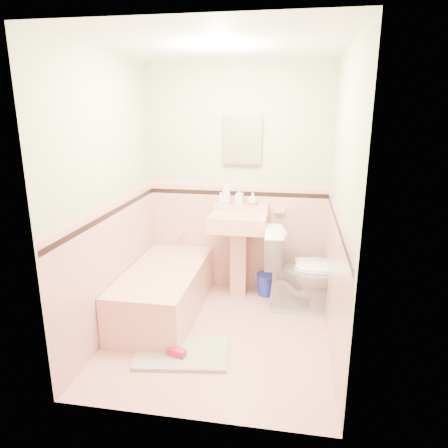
% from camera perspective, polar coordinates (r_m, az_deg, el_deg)
% --- Properties ---
extents(floor, '(2.20, 2.20, 0.00)m').
position_cam_1_polar(floor, '(3.99, -0.64, -14.95)').
color(floor, '#E9A898').
rests_on(floor, ground).
extents(ceiling, '(2.20, 2.20, 0.00)m').
position_cam_1_polar(ceiling, '(3.46, -0.78, 23.44)').
color(ceiling, white).
rests_on(ceiling, ground).
extents(wall_back, '(2.50, 0.00, 2.50)m').
position_cam_1_polar(wall_back, '(4.58, 1.84, 5.86)').
color(wall_back, '#F7EBC9').
rests_on(wall_back, ground).
extents(wall_front, '(2.50, 0.00, 2.50)m').
position_cam_1_polar(wall_front, '(2.49, -5.37, -2.77)').
color(wall_front, '#F7EBC9').
rests_on(wall_front, ground).
extents(wall_left, '(0.00, 2.50, 2.50)m').
position_cam_1_polar(wall_left, '(3.83, -15.61, 3.30)').
color(wall_left, '#F7EBC9').
rests_on(wall_left, ground).
extents(wall_right, '(0.00, 2.50, 2.50)m').
position_cam_1_polar(wall_right, '(3.48, 15.71, 2.09)').
color(wall_right, '#F7EBC9').
rests_on(wall_right, ground).
extents(wainscot_back, '(2.00, 0.00, 2.00)m').
position_cam_1_polar(wainscot_back, '(4.73, 1.75, -1.95)').
color(wainscot_back, '#EBAD9E').
rests_on(wainscot_back, ground).
extents(wainscot_front, '(2.00, 0.00, 2.00)m').
position_cam_1_polar(wainscot_front, '(2.77, -4.95, -15.55)').
color(wainscot_front, '#EBAD9E').
rests_on(wainscot_front, ground).
extents(wainscot_left, '(0.00, 2.20, 2.20)m').
position_cam_1_polar(wainscot_left, '(4.01, -14.77, -5.81)').
color(wainscot_left, '#EBAD9E').
rests_on(wainscot_left, ground).
extents(wainscot_right, '(0.00, 2.20, 2.20)m').
position_cam_1_polar(wainscot_right, '(3.68, 14.78, -7.77)').
color(wainscot_right, '#EBAD9E').
rests_on(wainscot_right, ground).
extents(accent_back, '(2.00, 0.00, 2.00)m').
position_cam_1_polar(accent_back, '(4.59, 1.79, 4.22)').
color(accent_back, black).
rests_on(accent_back, ground).
extents(accent_front, '(2.00, 0.00, 2.00)m').
position_cam_1_polar(accent_front, '(2.55, -5.19, -5.42)').
color(accent_front, black).
rests_on(accent_front, ground).
extents(accent_left, '(0.00, 2.20, 2.20)m').
position_cam_1_polar(accent_left, '(3.85, -15.23, 1.41)').
color(accent_left, black).
rests_on(accent_left, ground).
extents(accent_right, '(0.00, 2.20, 2.20)m').
position_cam_1_polar(accent_right, '(3.51, 15.26, 0.05)').
color(accent_right, black).
rests_on(accent_right, ground).
extents(cap_back, '(2.00, 0.00, 2.00)m').
position_cam_1_polar(cap_back, '(4.57, 1.80, 5.45)').
color(cap_back, beige).
rests_on(cap_back, ground).
extents(cap_front, '(2.00, 0.00, 2.00)m').
position_cam_1_polar(cap_front, '(2.51, -5.24, -3.29)').
color(cap_front, beige).
rests_on(cap_front, ground).
extents(cap_left, '(0.00, 2.20, 2.20)m').
position_cam_1_polar(cap_left, '(3.83, -15.33, 2.86)').
color(cap_left, beige).
rests_on(cap_left, ground).
extents(cap_right, '(0.00, 2.20, 2.20)m').
position_cam_1_polar(cap_right, '(3.49, 15.38, 1.63)').
color(cap_right, beige).
rests_on(cap_right, ground).
extents(bathtub, '(0.70, 1.50, 0.45)m').
position_cam_1_polar(bathtub, '(4.31, -8.20, -9.28)').
color(bathtub, '#E49F8F').
rests_on(bathtub, floor).
extents(tub_faucet, '(0.04, 0.12, 0.04)m').
position_cam_1_polar(tub_faucet, '(4.81, -5.77, -1.35)').
color(tub_faucet, silver).
rests_on(tub_faucet, wall_back).
extents(sink, '(0.60, 0.49, 0.95)m').
position_cam_1_polar(sink, '(4.55, 1.95, -4.37)').
color(sink, '#E49F8F').
rests_on(sink, floor).
extents(sink_faucet, '(0.02, 0.02, 0.10)m').
position_cam_1_polar(sink_faucet, '(4.54, 2.25, 1.89)').
color(sink_faucet, silver).
rests_on(sink_faucet, sink).
extents(medicine_cabinet, '(0.39, 0.04, 0.49)m').
position_cam_1_polar(medicine_cabinet, '(4.49, 2.48, 11.44)').
color(medicine_cabinet, white).
rests_on(medicine_cabinet, wall_back).
extents(soap_dish, '(0.12, 0.07, 0.04)m').
position_cam_1_polar(soap_dish, '(4.57, 7.59, 1.84)').
color(soap_dish, '#E49F8F').
rests_on(soap_dish, wall_back).
extents(soap_bottle_left, '(0.13, 0.13, 0.26)m').
position_cam_1_polar(soap_bottle_left, '(4.56, 0.31, 4.39)').
color(soap_bottle_left, '#B2B2B2').
rests_on(soap_bottle_left, sink).
extents(soap_bottle_mid, '(0.08, 0.09, 0.18)m').
position_cam_1_polar(soap_bottle_mid, '(4.55, 2.14, 3.84)').
color(soap_bottle_mid, '#B2B2B2').
rests_on(soap_bottle_mid, sink).
extents(soap_bottle_right, '(0.13, 0.13, 0.13)m').
position_cam_1_polar(soap_bottle_right, '(4.54, 3.96, 3.50)').
color(soap_bottle_right, '#B2B2B2').
rests_on(soap_bottle_right, sink).
extents(tube, '(0.05, 0.05, 0.12)m').
position_cam_1_polar(tube, '(4.59, -0.39, 3.59)').
color(tube, white).
rests_on(tube, sink).
extents(toilet, '(0.86, 0.52, 0.86)m').
position_cam_1_polar(toilet, '(4.35, 11.09, -6.22)').
color(toilet, white).
rests_on(toilet, floor).
extents(bucket, '(0.25, 0.25, 0.24)m').
position_cam_1_polar(bucket, '(4.73, 5.88, -8.23)').
color(bucket, '#1E2BB7').
rests_on(bucket, floor).
extents(bath_mat, '(0.84, 0.62, 0.03)m').
position_cam_1_polar(bath_mat, '(3.73, -5.76, -17.16)').
color(bath_mat, gray).
rests_on(bath_mat, floor).
extents(shoe, '(0.17, 0.11, 0.06)m').
position_cam_1_polar(shoe, '(3.65, -6.50, -17.08)').
color(shoe, '#BF1E59').
rests_on(shoe, bath_mat).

